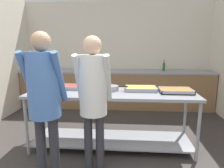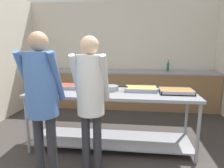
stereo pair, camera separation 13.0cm
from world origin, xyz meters
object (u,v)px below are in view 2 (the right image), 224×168
Objects in this scene: serving_tray_roast at (141,89)px; water_bottle at (168,66)px; guest_serving_left at (42,91)px; guest_serving_right at (91,91)px; sauce_pan at (111,88)px; plate_stack at (48,86)px; serving_tray_greens at (70,87)px; broccoli_bowl at (92,86)px; serving_tray_vegetables at (176,91)px.

serving_tray_roast is 2.12m from water_bottle.
guest_serving_left reaches higher than guest_serving_right.
guest_serving_right reaches higher than sauce_pan.
guest_serving_right is (-0.16, -0.72, 0.12)m from sauce_pan.
plate_stack is 0.51× the size of serving_tray_roast.
plate_stack is at bearing -179.79° from serving_tray_greens.
sauce_pan is at bearing -21.88° from broccoli_bowl.
broccoli_bowl is (0.72, 0.03, 0.01)m from plate_stack.
broccoli_bowl is at bearing 158.12° from sauce_pan.
water_bottle reaches higher than serving_tray_vegetables.
plate_stack is at bearing -177.44° from broccoli_bowl.
plate_stack is at bearing 178.36° from serving_tray_roast.
sauce_pan is (0.32, -0.13, 0.00)m from broccoli_bowl.
plate_stack is 1.49m from serving_tray_roast.
serving_tray_vegetables is (0.50, -0.09, 0.00)m from serving_tray_roast.
plate_stack is 2.00m from serving_tray_vegetables.
serving_tray_roast is at bearing 52.12° from guest_serving_right.
sauce_pan is 0.21× the size of guest_serving_left.
serving_tray_greens and serving_tray_vegetables have the same top height.
guest_serving_right is at bearing 18.33° from guest_serving_left.
water_bottle is (0.19, 2.09, 0.15)m from serving_tray_vegetables.
water_bottle is at bearing 60.92° from sauce_pan.
serving_tray_roast is 0.51m from serving_tray_vegetables.
serving_tray_roast is 0.28× the size of guest_serving_left.
guest_serving_right reaches higher than water_bottle.
sauce_pan is at bearing -173.05° from serving_tray_roast.
serving_tray_greens is at bearing 0.21° from plate_stack.
guest_serving_right reaches higher than serving_tray_vegetables.
water_bottle is (1.14, 2.05, 0.13)m from sauce_pan.
serving_tray_roast is at bearing 6.95° from sauce_pan.
serving_tray_roast is (1.12, -0.04, 0.00)m from serving_tray_greens.
water_bottle is at bearing 70.82° from serving_tray_roast.
broccoli_bowl is 2.42m from water_bottle.
plate_stack reaches higher than serving_tray_roast.
sauce_pan is 1.33× the size of water_bottle.
water_bottle reaches higher than plate_stack.
serving_tray_greens is 0.26× the size of guest_serving_right.
guest_serving_left is 3.45m from water_bottle.
serving_tray_roast is 1.72× the size of water_bottle.
sauce_pan is 0.75m from guest_serving_right.
guest_serving_left is (-1.61, -0.85, 0.15)m from serving_tray_vegetables.
broccoli_bowl is 0.12× the size of guest_serving_left.
sauce_pan is at bearing -8.29° from serving_tray_greens.
serving_tray_greens is 1.19× the size of sauce_pan.
serving_tray_vegetables is at bearing -4.90° from serving_tray_greens.
water_bottle is (0.70, 2.00, 0.15)m from serving_tray_roast.
serving_tray_roast is at bearing 40.27° from guest_serving_left.
plate_stack is 1.07m from guest_serving_left.
guest_serving_left is at bearing -108.68° from broccoli_bowl.
water_bottle is (1.30, 2.77, 0.01)m from guest_serving_right.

